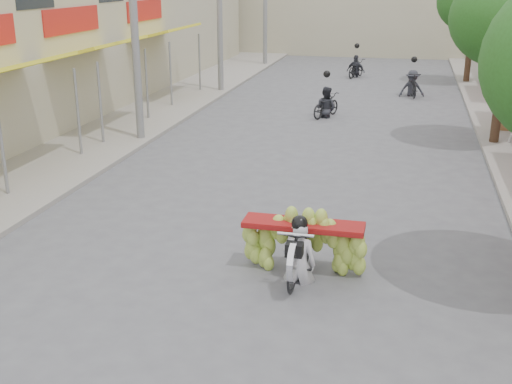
% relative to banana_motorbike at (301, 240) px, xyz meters
% --- Properties ---
extents(sidewalk_left, '(4.00, 60.00, 0.12)m').
position_rel_banana_motorbike_xyz_m(sidewalk_left, '(-8.11, 11.29, -0.62)').
color(sidewalk_left, gray).
rests_on(sidewalk_left, ground).
extents(utility_pole_mid, '(0.60, 0.24, 8.00)m').
position_rel_banana_motorbike_xyz_m(utility_pole_mid, '(-6.51, 8.29, 3.35)').
color(utility_pole_mid, slate).
rests_on(utility_pole_mid, ground).
extents(street_tree_mid, '(3.40, 3.40, 5.25)m').
position_rel_banana_motorbike_xyz_m(street_tree_mid, '(4.29, 10.29, 3.10)').
color(street_tree_mid, '#3A2719').
rests_on(street_tree_mid, ground).
extents(street_tree_far, '(3.40, 3.40, 5.25)m').
position_rel_banana_motorbike_xyz_m(street_tree_far, '(4.29, 22.29, 3.10)').
color(street_tree_far, '#3A2719').
rests_on(street_tree_far, ground).
extents(banana_motorbike, '(2.20, 1.88, 2.02)m').
position_rel_banana_motorbike_xyz_m(banana_motorbike, '(0.00, 0.00, 0.00)').
color(banana_motorbike, black).
rests_on(banana_motorbike, ground).
extents(bg_motorbike_a, '(1.15, 1.65, 1.95)m').
position_rel_banana_motorbike_xyz_m(bg_motorbike_a, '(-1.29, 13.20, 0.07)').
color(bg_motorbike_a, black).
rests_on(bg_motorbike_a, ground).
extents(bg_motorbike_b, '(1.14, 1.91, 1.95)m').
position_rel_banana_motorbike_xyz_m(bg_motorbike_b, '(1.77, 18.19, 0.15)').
color(bg_motorbike_b, black).
rests_on(bg_motorbike_b, ground).
extents(bg_motorbike_c, '(1.09, 1.70, 1.95)m').
position_rel_banana_motorbike_xyz_m(bg_motorbike_c, '(-1.05, 23.04, 0.12)').
color(bg_motorbike_c, black).
rests_on(bg_motorbike_c, ground).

